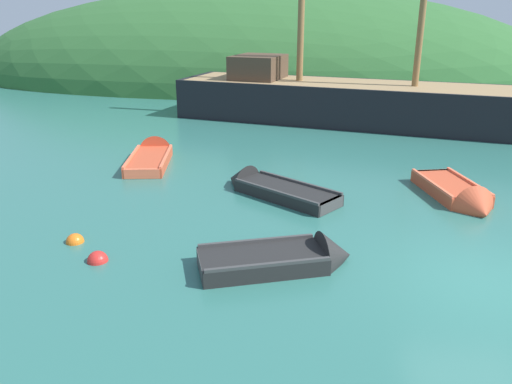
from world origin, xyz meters
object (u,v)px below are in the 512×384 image
at_px(rowboat_center, 288,261).
at_px(buoy_red, 98,261).
at_px(sailing_ship, 345,108).
at_px(rowboat_portside, 459,197).
at_px(buoy_orange, 75,242).
at_px(rowboat_outer_left, 270,190).
at_px(rowboat_far, 152,158).

relative_size(rowboat_center, buoy_red, 7.69).
bearing_deg(sailing_ship, rowboat_portside, -61.39).
bearing_deg(rowboat_center, buoy_orange, 154.52).
relative_size(rowboat_outer_left, buoy_red, 8.38).
relative_size(rowboat_far, buoy_red, 8.43).
bearing_deg(buoy_orange, rowboat_outer_left, 42.34).
height_order(rowboat_center, buoy_orange, rowboat_center).
distance_m(sailing_ship, rowboat_far, 10.12).
xyz_separation_m(rowboat_far, buoy_red, (1.12, -7.47, -0.10)).
relative_size(rowboat_portside, buoy_orange, 8.33).
distance_m(rowboat_portside, buoy_red, 9.61).
distance_m(rowboat_center, rowboat_outer_left, 4.42).
bearing_deg(buoy_red, sailing_ship, 68.25).
distance_m(sailing_ship, buoy_orange, 15.49).
xyz_separation_m(sailing_ship, buoy_orange, (-6.77, -13.92, -0.67)).
bearing_deg(sailing_ship, rowboat_center, -83.12).
relative_size(rowboat_outer_left, buoy_orange, 9.07).
relative_size(rowboat_center, rowboat_portside, 1.00).
distance_m(rowboat_far, buoy_red, 7.55).
height_order(rowboat_outer_left, buoy_red, rowboat_outer_left).
bearing_deg(buoy_orange, sailing_ship, 64.08).
xyz_separation_m(sailing_ship, rowboat_outer_left, (-2.65, -10.17, -0.56)).
height_order(rowboat_center, rowboat_far, rowboat_far).
bearing_deg(buoy_orange, rowboat_center, -7.10).
xyz_separation_m(sailing_ship, buoy_red, (-5.89, -14.75, -0.67)).
height_order(sailing_ship, rowboat_center, sailing_ship).
bearing_deg(rowboat_outer_left, rowboat_center, 136.16).
distance_m(sailing_ship, rowboat_portside, 10.56).
bearing_deg(buoy_red, rowboat_center, 3.25).
height_order(rowboat_far, buoy_red, rowboat_far).
height_order(rowboat_portside, buoy_red, rowboat_portside).
bearing_deg(rowboat_center, rowboat_far, 106.76).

